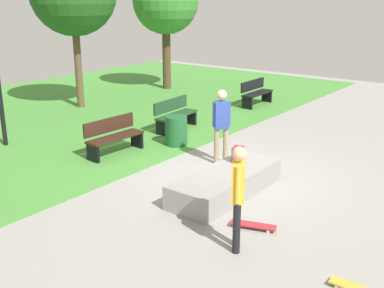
# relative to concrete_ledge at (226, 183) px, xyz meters

# --- Properties ---
(ground_plane) EXTENTS (28.00, 28.00, 0.00)m
(ground_plane) POSITION_rel_concrete_ledge_xyz_m (0.95, 0.53, -0.24)
(ground_plane) COLOR gray
(grass_lawn) EXTENTS (26.60, 12.25, 0.01)m
(grass_lawn) POSITION_rel_concrete_ledge_xyz_m (0.95, 8.41, -0.23)
(grass_lawn) COLOR #478C38
(grass_lawn) RESTS_ON ground_plane
(concrete_ledge) EXTENTS (2.76, 1.02, 0.47)m
(concrete_ledge) POSITION_rel_concrete_ledge_xyz_m (0.00, 0.00, 0.00)
(concrete_ledge) COLOR gray
(concrete_ledge) RESTS_ON ground_plane
(backpack_on_ledge) EXTENTS (0.32, 0.27, 0.32)m
(backpack_on_ledge) POSITION_rel_concrete_ledge_xyz_m (0.68, 0.17, 0.40)
(backpack_on_ledge) COLOR maroon
(backpack_on_ledge) RESTS_ON concrete_ledge
(skater_performing_trick) EXTENTS (0.38, 0.34, 1.72)m
(skater_performing_trick) POSITION_rel_concrete_ledge_xyz_m (-1.74, -1.35, 0.77)
(skater_performing_trick) COLOR black
(skater_performing_trick) RESTS_ON ground_plane
(skater_watching) EXTENTS (0.37, 0.37, 1.79)m
(skater_watching) POSITION_rel_concrete_ledge_xyz_m (1.45, 1.12, 0.82)
(skater_watching) COLOR tan
(skater_watching) RESTS_ON ground_plane
(skateboard_by_ledge) EXTENTS (0.44, 0.82, 0.08)m
(skateboard_by_ledge) POSITION_rel_concrete_ledge_xyz_m (-0.98, -1.21, -0.17)
(skateboard_by_ledge) COLOR #A5262D
(skateboard_by_ledge) RESTS_ON ground_plane
(park_bench_center_lawn) EXTENTS (1.62, 0.53, 0.91)m
(park_bench_center_lawn) POSITION_rel_concrete_ledge_xyz_m (0.39, 3.68, 0.25)
(park_bench_center_lawn) COLOR #331E14
(park_bench_center_lawn) RESTS_ON ground_plane
(park_bench_by_oak) EXTENTS (1.61, 0.50, 0.91)m
(park_bench_by_oak) POSITION_rel_concrete_ledge_xyz_m (7.44, 3.66, 0.25)
(park_bench_by_oak) COLOR black
(park_bench_by_oak) RESTS_ON ground_plane
(park_bench_near_lamppost) EXTENTS (1.63, 0.57, 0.91)m
(park_bench_near_lamppost) POSITION_rel_concrete_ledge_xyz_m (3.11, 3.92, 0.25)
(park_bench_near_lamppost) COLOR #1E4223
(park_bench_near_lamppost) RESTS_ON ground_plane
(tree_broad_elm) EXTENTS (2.72, 2.72, 5.00)m
(tree_broad_elm) POSITION_rel_concrete_ledge_xyz_m (7.95, 8.36, 3.37)
(tree_broad_elm) COLOR #4C3823
(tree_broad_elm) RESTS_ON grass_lawn
(trash_bin) EXTENTS (0.59, 0.59, 0.79)m
(trash_bin) POSITION_rel_concrete_ledge_xyz_m (1.93, 2.90, 0.16)
(trash_bin) COLOR #1E592D
(trash_bin) RESTS_ON ground_plane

